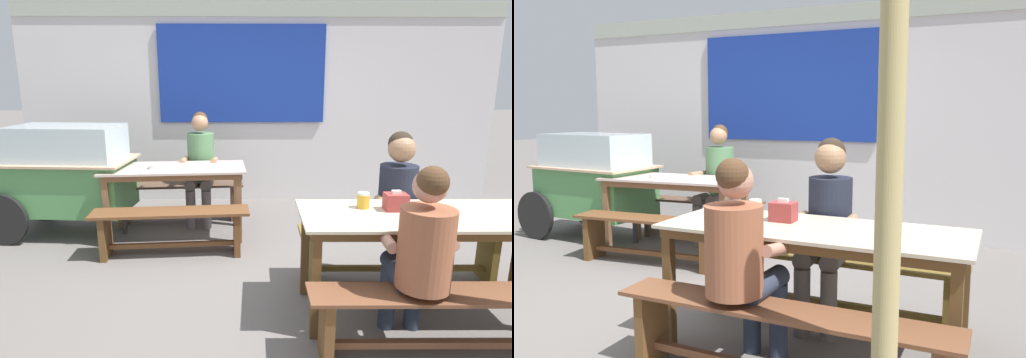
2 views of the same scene
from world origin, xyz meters
The scene contains 16 objects.
ground_plane centered at (0.00, 0.00, 0.00)m, with size 40.00×40.00×0.00m, color #645E5B.
backdrop_wall centered at (-0.01, 2.66, 1.42)m, with size 6.52×0.23×2.69m.
dining_table_far centered at (-0.96, 1.16, 0.69)m, with size 1.55×0.77×0.78m.
dining_table_near centered at (1.13, -0.47, 0.70)m, with size 1.87×0.74×0.78m.
bench_far_back centered at (-1.00, 1.69, 0.30)m, with size 1.54×0.42×0.46m.
bench_far_front centered at (-0.92, 0.63, 0.31)m, with size 1.53×0.42×0.46m.
bench_near_back centered at (1.14, 0.07, 0.32)m, with size 1.75×0.33×0.46m.
bench_near_front centered at (1.13, -1.00, 0.30)m, with size 1.87×0.31×0.46m.
food_cart centered at (-2.14, 1.26, 0.71)m, with size 1.73×0.93×1.21m.
person_near_front centered at (0.87, -0.92, 0.70)m, with size 0.44×0.57×1.23m.
person_right_near_table centered at (1.07, -0.01, 0.74)m, with size 0.43×0.58×1.29m.
person_center_facing centered at (-0.74, 1.65, 0.74)m, with size 0.43×0.55×1.32m.
tissue_box centered at (0.90, -0.38, 0.84)m, with size 0.16×0.12×0.15m.
condiment_jar centered at (0.68, -0.33, 0.84)m, with size 0.09×0.09×0.12m.
soup_bowl centered at (-1.15, 1.08, 0.80)m, with size 0.13×0.13×0.04m, color silver.
wooden_support_post centered at (1.74, -1.30, 1.01)m, with size 0.11×0.11×2.02m, color tan.
Camera 2 is at (2.13, -3.39, 1.48)m, focal length 36.52 mm.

